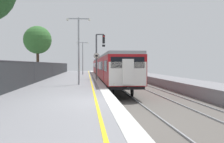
{
  "coord_description": "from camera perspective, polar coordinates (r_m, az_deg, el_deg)",
  "views": [
    {
      "loc": [
        -0.76,
        -11.49,
        1.69
      ],
      "look_at": [
        1.21,
        8.34,
        1.13
      ],
      "focal_mm": 40.65,
      "sensor_mm": 36.0,
      "label": 1
    }
  ],
  "objects": [
    {
      "name": "ground",
      "position": [
        12.2,
        10.77,
        -9.27
      ],
      "size": [
        17.4,
        110.0,
        1.21
      ],
      "color": "gray"
    },
    {
      "name": "commuter_train_at_platform",
      "position": [
        37.25,
        -1.28,
        0.96
      ],
      "size": [
        2.83,
        39.61,
        3.81
      ],
      "color": "maroon",
      "rests_on": "ground"
    },
    {
      "name": "signal_gantry",
      "position": [
        29.67,
        -3.02,
        4.65
      ],
      "size": [
        1.1,
        0.24,
        5.24
      ],
      "color": "#47474C",
      "rests_on": "ground"
    },
    {
      "name": "speed_limit_sign",
      "position": [
        26.57,
        -3.5,
        1.92
      ],
      "size": [
        0.59,
        0.08,
        2.89
      ],
      "color": "#59595B",
      "rests_on": "ground"
    },
    {
      "name": "platform_lamp_mid",
      "position": [
        21.36,
        -7.51,
        5.91
      ],
      "size": [
        2.0,
        0.2,
        5.58
      ],
      "color": "#93999E",
      "rests_on": "ground"
    },
    {
      "name": "platform_lamp_far",
      "position": [
        42.0,
        -6.61,
        3.65
      ],
      "size": [
        2.0,
        0.2,
        5.37
      ],
      "color": "#93999E",
      "rests_on": "ground"
    },
    {
      "name": "background_tree_centre",
      "position": [
        34.6,
        -16.42,
        6.66
      ],
      "size": [
        3.61,
        3.61,
        6.67
      ],
      "color": "#473323",
      "rests_on": "ground"
    }
  ]
}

